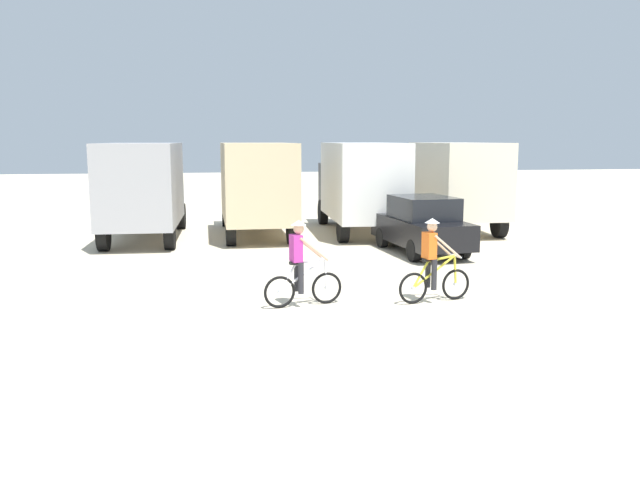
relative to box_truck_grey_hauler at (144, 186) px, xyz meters
The scene contains 8 objects.
ground_plane 13.40m from the box_truck_grey_hauler, 70.25° to the right, with size 120.00×120.00×0.00m, color beige.
box_truck_grey_hauler is the anchor object (origin of this frame).
box_truck_tan_camper 3.92m from the box_truck_grey_hauler, ahead, with size 2.42×6.76×3.35m.
box_truck_white_box 7.78m from the box_truck_grey_hauler, ahead, with size 2.64×6.84×3.35m.
box_truck_cream_rv 11.47m from the box_truck_grey_hauler, ahead, with size 2.64×6.84×3.35m.
sedan_parked 9.68m from the box_truck_grey_hauler, 26.80° to the right, with size 2.12×4.34×1.76m.
cyclist_orange_shirt 10.97m from the box_truck_grey_hauler, 68.53° to the right, with size 1.71×0.56×1.82m.
cyclist_cowboy_hat 12.40m from the box_truck_grey_hauler, 56.43° to the right, with size 1.71×0.56×1.82m.
Camera 1 is at (-2.41, -10.96, 3.46)m, focal length 36.86 mm.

